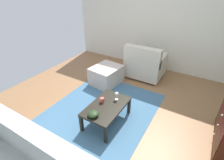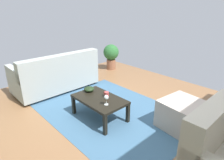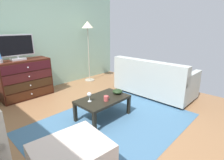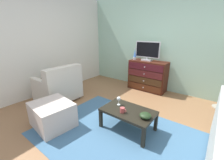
{
  "view_description": "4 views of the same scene",
  "coord_description": "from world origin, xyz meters",
  "px_view_note": "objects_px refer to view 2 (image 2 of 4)",
  "views": [
    {
      "loc": [
        2.17,
        1.32,
        2.23
      ],
      "look_at": [
        0.03,
        0.03,
        0.76
      ],
      "focal_mm": 27.29,
      "sensor_mm": 36.0,
      "label": 1
    },
    {
      "loc": [
        -1.93,
        1.81,
        1.78
      ],
      "look_at": [
        0.05,
        -0.05,
        0.71
      ],
      "focal_mm": 30.92,
      "sensor_mm": 36.0,
      "label": 2
    },
    {
      "loc": [
        -1.64,
        -1.93,
        1.53
      ],
      "look_at": [
        0.35,
        -0.06,
        0.69
      ],
      "focal_mm": 27.86,
      "sensor_mm": 36.0,
      "label": 3
    },
    {
      "loc": [
        1.33,
        -1.84,
        1.61
      ],
      "look_at": [
        0.04,
        -0.14,
        0.91
      ],
      "focal_mm": 23.24,
      "sensor_mm": 36.0,
      "label": 4
    }
  ],
  "objects_px": {
    "mug": "(106,94)",
    "potted_plant": "(111,54)",
    "couch_large": "(57,75)",
    "wine_glass": "(106,98)",
    "ottoman": "(186,116)",
    "coffee_table": "(99,101)",
    "bowl_decorative": "(89,89)"
  },
  "relations": [
    {
      "from": "bowl_decorative",
      "to": "coffee_table",
      "type": "bearing_deg",
      "value": 173.02
    },
    {
      "from": "couch_large",
      "to": "bowl_decorative",
      "type": "bearing_deg",
      "value": 179.03
    },
    {
      "from": "coffee_table",
      "to": "bowl_decorative",
      "type": "distance_m",
      "value": 0.34
    },
    {
      "from": "couch_large",
      "to": "potted_plant",
      "type": "relative_size",
      "value": 2.42
    },
    {
      "from": "ottoman",
      "to": "potted_plant",
      "type": "relative_size",
      "value": 0.97
    },
    {
      "from": "coffee_table",
      "to": "bowl_decorative",
      "type": "relative_size",
      "value": 4.89
    },
    {
      "from": "coffee_table",
      "to": "ottoman",
      "type": "distance_m",
      "value": 1.34
    },
    {
      "from": "mug",
      "to": "potted_plant",
      "type": "relative_size",
      "value": 0.16
    },
    {
      "from": "wine_glass",
      "to": "mug",
      "type": "distance_m",
      "value": 0.28
    },
    {
      "from": "mug",
      "to": "bowl_decorative",
      "type": "height_order",
      "value": "mug"
    },
    {
      "from": "bowl_decorative",
      "to": "wine_glass",
      "type": "bearing_deg",
      "value": 169.77
    },
    {
      "from": "wine_glass",
      "to": "bowl_decorative",
      "type": "xyz_separation_m",
      "value": [
        0.57,
        -0.1,
        -0.08
      ]
    },
    {
      "from": "bowl_decorative",
      "to": "ottoman",
      "type": "relative_size",
      "value": 0.26
    },
    {
      "from": "coffee_table",
      "to": "potted_plant",
      "type": "bearing_deg",
      "value": -47.05
    },
    {
      "from": "mug",
      "to": "couch_large",
      "type": "bearing_deg",
      "value": 2.11
    },
    {
      "from": "ottoman",
      "to": "couch_large",
      "type": "bearing_deg",
      "value": 14.1
    },
    {
      "from": "couch_large",
      "to": "potted_plant",
      "type": "distance_m",
      "value": 1.89
    },
    {
      "from": "couch_large",
      "to": "potted_plant",
      "type": "xyz_separation_m",
      "value": [
        0.26,
        -1.87,
        0.1
      ]
    },
    {
      "from": "potted_plant",
      "to": "couch_large",
      "type": "bearing_deg",
      "value": 97.85
    },
    {
      "from": "coffee_table",
      "to": "bowl_decorative",
      "type": "bearing_deg",
      "value": -6.98
    },
    {
      "from": "wine_glass",
      "to": "ottoman",
      "type": "distance_m",
      "value": 1.21
    },
    {
      "from": "coffee_table",
      "to": "ottoman",
      "type": "bearing_deg",
      "value": -147.04
    },
    {
      "from": "wine_glass",
      "to": "ottoman",
      "type": "relative_size",
      "value": 0.22
    },
    {
      "from": "coffee_table",
      "to": "couch_large",
      "type": "distance_m",
      "value": 1.54
    },
    {
      "from": "wine_glass",
      "to": "potted_plant",
      "type": "bearing_deg",
      "value": -44.34
    },
    {
      "from": "coffee_table",
      "to": "bowl_decorative",
      "type": "height_order",
      "value": "bowl_decorative"
    },
    {
      "from": "wine_glass",
      "to": "bowl_decorative",
      "type": "relative_size",
      "value": 0.87
    },
    {
      "from": "wine_glass",
      "to": "ottoman",
      "type": "height_order",
      "value": "wine_glass"
    },
    {
      "from": "wine_glass",
      "to": "coffee_table",
      "type": "bearing_deg",
      "value": -14.53
    },
    {
      "from": "mug",
      "to": "couch_large",
      "type": "relative_size",
      "value": 0.07
    },
    {
      "from": "mug",
      "to": "potted_plant",
      "type": "bearing_deg",
      "value": -44.63
    },
    {
      "from": "couch_large",
      "to": "potted_plant",
      "type": "height_order",
      "value": "couch_large"
    }
  ]
}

